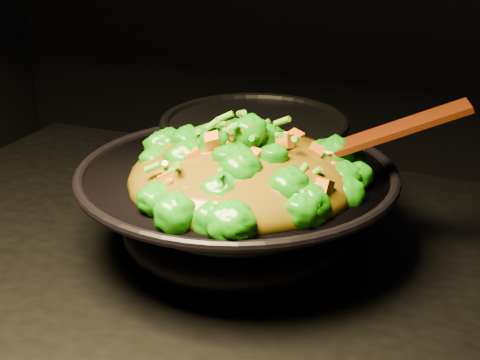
% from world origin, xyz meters
% --- Properties ---
extents(wok, '(0.49, 0.49, 0.10)m').
position_xyz_m(wok, '(-0.09, 0.12, 0.95)').
color(wok, black).
rests_on(wok, stovetop).
extents(stir_fry, '(0.32, 0.32, 0.09)m').
position_xyz_m(stir_fry, '(-0.07, 0.09, 1.05)').
color(stir_fry, '#187E09').
rests_on(stir_fry, wok).
extents(spatula, '(0.24, 0.10, 0.10)m').
position_xyz_m(spatula, '(0.05, 0.15, 1.05)').
color(spatula, '#3D1B07').
rests_on(spatula, wok).
extents(back_pot, '(0.27, 0.27, 0.14)m').
position_xyz_m(back_pot, '(-0.10, 0.23, 0.97)').
color(back_pot, black).
rests_on(back_pot, stovetop).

